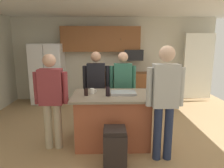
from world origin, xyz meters
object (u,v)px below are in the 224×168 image
object	(u,v)px
kitchen_island	(112,119)
person_elder_center	(123,84)
person_guest_by_door	(96,84)
refrigerator	(48,74)
microwave_over_range	(133,55)
glass_dark_ale	(108,92)
mug_ceramic_white	(92,91)
serving_tray	(123,93)
glass_stout_tall	(86,92)
person_host_foreground	(51,96)
trash_bin	(115,148)
person_guest_right	(165,96)

from	to	relation	value
kitchen_island	person_elder_center	size ratio (longest dim) A/B	0.86
person_guest_by_door	kitchen_island	bearing A→B (deg)	-0.00
refrigerator	microwave_over_range	size ratio (longest dim) A/B	3.21
microwave_over_range	glass_dark_ale	xyz separation A→B (m)	(-0.80, -2.88, -0.45)
mug_ceramic_white	kitchen_island	bearing A→B (deg)	-7.69
refrigerator	serving_tray	distance (m)	3.36
glass_stout_tall	person_host_foreground	bearing A→B (deg)	-170.54
person_elder_center	serving_tray	distance (m)	0.79
serving_tray	trash_bin	distance (m)	1.01
microwave_over_range	person_guest_right	xyz separation A→B (m)	(0.06, -3.33, -0.41)
kitchen_island	mug_ceramic_white	bearing A→B (deg)	172.31
kitchen_island	glass_stout_tall	distance (m)	0.70
glass_stout_tall	serving_tray	bearing A→B (deg)	6.95
glass_stout_tall	person_guest_right	bearing A→B (deg)	-21.72
person_host_foreground	trash_bin	size ratio (longest dim) A/B	2.70
microwave_over_range	person_guest_right	world-z (taller)	person_guest_right
kitchen_island	serving_tray	world-z (taller)	serving_tray
kitchen_island	refrigerator	bearing A→B (deg)	125.37
trash_bin	glass_stout_tall	bearing A→B (deg)	124.71
trash_bin	kitchen_island	bearing A→B (deg)	91.16
microwave_over_range	trash_bin	xyz separation A→B (m)	(-0.70, -3.52, -1.15)
kitchen_island	glass_dark_ale	size ratio (longest dim) A/B	8.86
mug_ceramic_white	trash_bin	size ratio (longest dim) A/B	0.20
refrigerator	serving_tray	size ratio (longest dim) A/B	4.08
glass_stout_tall	mug_ceramic_white	xyz separation A→B (m)	(0.10, 0.12, -0.01)
microwave_over_range	kitchen_island	bearing A→B (deg)	-104.49
glass_stout_tall	refrigerator	bearing A→B (deg)	117.64
person_elder_center	person_guest_by_door	world-z (taller)	person_guest_by_door
glass_dark_ale	person_elder_center	bearing A→B (deg)	70.29
person_host_foreground	serving_tray	xyz separation A→B (m)	(1.23, 0.18, -0.01)
person_guest_right	person_elder_center	size ratio (longest dim) A/B	1.09
refrigerator	person_guest_by_door	world-z (taller)	refrigerator
mug_ceramic_white	serving_tray	world-z (taller)	mug_ceramic_white
person_host_foreground	mug_ceramic_white	distance (m)	0.70
microwave_over_range	kitchen_island	distance (m)	3.03
person_host_foreground	serving_tray	distance (m)	1.24
trash_bin	microwave_over_range	bearing A→B (deg)	78.75
kitchen_island	glass_dark_ale	world-z (taller)	glass_dark_ale
kitchen_island	glass_stout_tall	bearing A→B (deg)	-171.80
microwave_over_range	trash_bin	bearing A→B (deg)	-101.25
person_host_foreground	mug_ceramic_white	bearing A→B (deg)	8.52
refrigerator	person_guest_right	world-z (taller)	refrigerator
refrigerator	mug_ceramic_white	distance (m)	3.02
person_host_foreground	glass_stout_tall	bearing A→B (deg)	0.56
kitchen_island	person_guest_right	xyz separation A→B (m)	(0.77, -0.56, 0.57)
refrigerator	person_guest_right	size ratio (longest dim) A/B	1.01
person_elder_center	serving_tray	size ratio (longest dim) A/B	3.72
kitchen_island	person_host_foreground	size ratio (longest dim) A/B	0.85
person_guest_right	glass_stout_tall	size ratio (longest dim) A/B	14.46
serving_tray	microwave_over_range	bearing A→B (deg)	79.26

